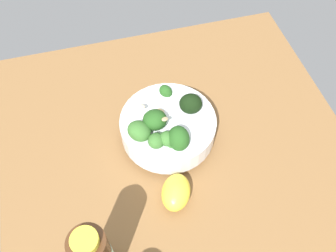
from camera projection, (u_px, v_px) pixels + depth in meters
The scene contains 3 objects.
ground_plane at pixel (179, 154), 73.73cm from camera, with size 68.92×68.92×3.25cm, color brown.
bowl_of_broccoli at pixel (168, 127), 70.35cm from camera, with size 18.53×18.48×10.50cm.
lemon_wedge at pixel (176, 192), 65.00cm from camera, with size 7.17×5.14×4.23cm, color yellow.
Camera 1 is at (11.55, 35.04, 62.50)cm, focal length 38.99 mm.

